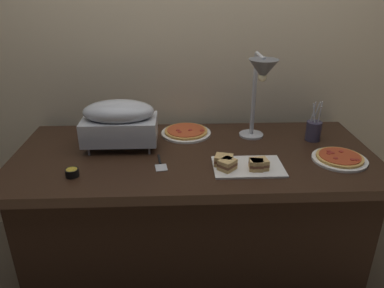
% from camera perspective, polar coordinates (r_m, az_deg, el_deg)
% --- Properties ---
extents(ground_plane, '(8.00, 8.00, 0.00)m').
position_cam_1_polar(ground_plane, '(2.38, 0.30, -18.08)').
color(ground_plane, brown).
extents(back_wall, '(4.40, 0.04, 2.40)m').
position_cam_1_polar(back_wall, '(2.29, -0.23, 14.19)').
color(back_wall, '#C6B593').
rests_on(back_wall, ground_plane).
extents(buffet_table, '(1.90, 0.84, 0.76)m').
position_cam_1_polar(buffet_table, '(2.14, 0.32, -10.43)').
color(buffet_table, black).
rests_on(buffet_table, ground_plane).
extents(chafing_dish, '(0.39, 0.23, 0.26)m').
position_cam_1_polar(chafing_dish, '(1.99, -11.20, 3.46)').
color(chafing_dish, '#B7BABF').
rests_on(chafing_dish, buffet_table).
extents(heat_lamp, '(0.15, 0.31, 0.49)m').
position_cam_1_polar(heat_lamp, '(1.94, 10.66, 10.04)').
color(heat_lamp, '#B7BABF').
rests_on(heat_lamp, buffet_table).
extents(pizza_plate_front, '(0.27, 0.27, 0.03)m').
position_cam_1_polar(pizza_plate_front, '(2.00, 21.93, -2.06)').
color(pizza_plate_front, white).
rests_on(pizza_plate_front, buffet_table).
extents(pizza_plate_center, '(0.29, 0.29, 0.03)m').
position_cam_1_polar(pizza_plate_center, '(2.18, -0.93, 1.88)').
color(pizza_plate_center, white).
rests_on(pizza_plate_center, buffet_table).
extents(sandwich_platter, '(0.34, 0.22, 0.06)m').
position_cam_1_polar(sandwich_platter, '(1.79, 7.99, -3.21)').
color(sandwich_platter, white).
rests_on(sandwich_platter, buffet_table).
extents(sauce_cup_near, '(0.06, 0.06, 0.04)m').
position_cam_1_polar(sauce_cup_near, '(1.80, -18.12, -4.22)').
color(sauce_cup_near, black).
rests_on(sauce_cup_near, buffet_table).
extents(utensil_holder, '(0.08, 0.08, 0.23)m').
position_cam_1_polar(utensil_holder, '(2.19, 18.35, 2.06)').
color(utensil_holder, '#383347').
rests_on(utensil_holder, buffet_table).
extents(serving_spatula, '(0.07, 0.17, 0.01)m').
position_cam_1_polar(serving_spatula, '(1.83, -4.93, -3.08)').
color(serving_spatula, '#B7BABF').
rests_on(serving_spatula, buffet_table).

